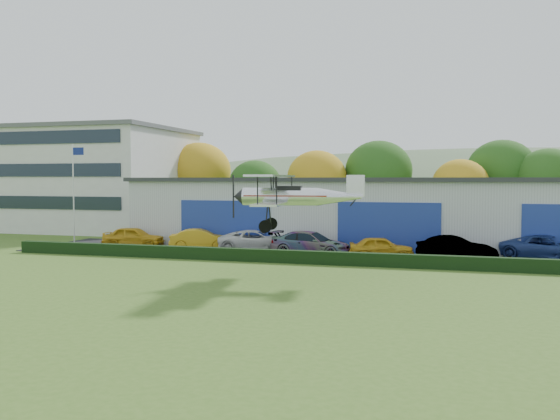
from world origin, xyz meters
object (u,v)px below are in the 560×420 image
(hangar, at_px, (396,211))
(car_2, at_px, (256,241))
(car_5, at_px, (456,249))
(office_block, at_px, (83,179))
(car_0, at_px, (134,237))
(car_3, at_px, (311,243))
(car_6, at_px, (549,248))
(car_1, at_px, (201,239))
(flagpole, at_px, (75,184))
(biplane, at_px, (291,195))
(car_4, at_px, (381,247))

(hangar, height_order, car_2, hangar)
(car_2, relative_size, car_5, 1.11)
(office_block, distance_m, car_0, 20.67)
(hangar, distance_m, car_3, 9.75)
(car_0, bearing_deg, car_5, -101.77)
(car_2, relative_size, car_6, 0.94)
(car_5, bearing_deg, hangar, 18.31)
(hangar, xyz_separation_m, car_1, (-13.48, -7.08, -1.87))
(office_block, bearing_deg, car_2, -30.61)
(car_2, bearing_deg, car_6, -103.25)
(flagpole, relative_size, biplane, 1.02)
(hangar, height_order, car_4, hangar)
(car_4, distance_m, car_5, 4.66)
(car_1, relative_size, biplane, 0.57)
(car_3, relative_size, biplane, 0.71)
(hangar, bearing_deg, car_4, -91.34)
(flagpole, distance_m, car_2, 16.19)
(car_2, xyz_separation_m, car_4, (9.03, -1.42, -0.04))
(car_2, distance_m, car_3, 4.46)
(hangar, relative_size, car_6, 7.11)
(hangar, height_order, car_5, hangar)
(car_1, xyz_separation_m, car_4, (13.28, -1.39, -0.03))
(car_1, relative_size, car_3, 0.81)
(car_1, bearing_deg, car_6, -107.97)
(hangar, relative_size, car_2, 7.55)
(hangar, relative_size, car_0, 8.89)
(car_3, bearing_deg, car_0, 93.56)
(car_4, distance_m, car_6, 10.44)
(car_5, bearing_deg, biplane, 128.42)
(car_1, distance_m, car_5, 18.00)
(car_2, bearing_deg, car_0, 77.31)
(car_4, xyz_separation_m, car_6, (10.27, 1.88, 0.08))
(biplane, bearing_deg, hangar, 70.67)
(flagpole, xyz_separation_m, car_1, (11.40, -1.10, -4.00))
(flagpole, relative_size, car_2, 1.49)
(car_0, bearing_deg, biplane, -133.11)
(flagpole, xyz_separation_m, biplane, (21.10, -11.63, -0.39))
(car_0, xyz_separation_m, car_5, (23.28, -1.19, 0.02))
(office_block, xyz_separation_m, biplane, (29.21, -24.63, -0.82))
(car_0, relative_size, car_5, 0.95)
(car_0, distance_m, car_1, 5.35)
(flagpole, bearing_deg, office_block, 121.97)
(car_0, height_order, car_3, car_3)
(car_1, height_order, car_2, car_2)
(car_4, bearing_deg, car_5, -101.86)
(car_0, height_order, biplane, biplane)
(office_block, distance_m, car_3, 32.24)
(hangar, bearing_deg, flagpole, -166.49)
(flagpole, bearing_deg, car_0, -12.87)
(car_4, bearing_deg, flagpole, 73.53)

